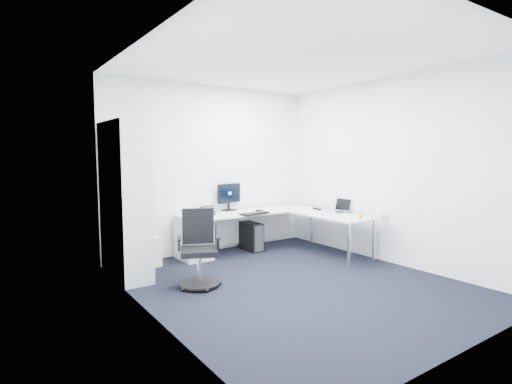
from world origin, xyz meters
TOP-DOWN VIEW (x-y plane):
  - ground at (0.00, 0.00)m, footprint 4.20×4.20m
  - ceiling at (0.00, 0.00)m, footprint 4.20×4.20m
  - wall_back at (0.00, 2.10)m, footprint 3.60×0.02m
  - wall_front at (0.00, -2.10)m, footprint 3.60×0.02m
  - wall_left at (-1.80, 0.00)m, footprint 0.02×4.20m
  - wall_right at (1.80, 0.00)m, footprint 0.02×4.20m
  - l_desk at (0.55, 1.40)m, footprint 2.24×1.25m
  - drawer_pedestal at (-0.50, 1.78)m, footprint 0.43×0.54m
  - bookshelf at (-1.62, 1.45)m, footprint 0.39×1.00m
  - task_chair at (-1.02, 0.56)m, footprint 0.69×0.69m
  - black_pc_tower at (0.54, 1.75)m, footprint 0.22×0.48m
  - beige_pc_tower at (-1.18, 1.86)m, footprint 0.24×0.46m
  - power_strip at (0.83, 2.11)m, footprint 0.32×0.11m
  - monitor at (0.28, 2.02)m, footprint 0.51×0.25m
  - black_keyboard at (0.40, 1.45)m, footprint 0.52×0.25m
  - mouse at (0.61, 1.61)m, footprint 0.07×0.11m
  - desk_phone at (-0.29, 1.78)m, footprint 0.26×0.26m
  - laptop at (1.56, 0.83)m, footprint 0.35×0.34m
  - white_keyboard at (1.23, 0.69)m, footprint 0.16×0.42m
  - headphones at (1.56, 1.26)m, footprint 0.13×0.19m
  - orange_fruit at (1.47, 0.23)m, footprint 0.07×0.07m
  - tissue_box at (1.55, -0.04)m, footprint 0.18×0.27m

SIDE VIEW (x-z plane):
  - ground at x=0.00m, z-range 0.00..0.00m
  - power_strip at x=0.83m, z-range 0.00..0.04m
  - beige_pc_tower at x=-1.18m, z-range 0.00..0.42m
  - black_pc_tower at x=0.54m, z-range 0.00..0.46m
  - l_desk at x=0.55m, z-range 0.00..0.65m
  - drawer_pedestal at x=-0.50m, z-range 0.00..0.67m
  - task_chair at x=-1.02m, z-range 0.00..0.93m
  - white_keyboard at x=1.23m, z-range 0.65..0.67m
  - black_keyboard at x=0.40m, z-range 0.65..0.68m
  - mouse at x=0.61m, z-range 0.65..0.69m
  - headphones at x=1.56m, z-range 0.65..0.70m
  - orange_fruit at x=1.47m, z-range 0.65..0.73m
  - tissue_box at x=1.55m, z-range 0.65..0.74m
  - desk_phone at x=-0.29m, z-range 0.65..0.81m
  - laptop at x=1.56m, z-range 0.65..0.89m
  - monitor at x=0.28m, z-range 0.65..1.12m
  - bookshelf at x=-1.62m, z-range 0.00..2.01m
  - wall_back at x=0.00m, z-range 0.00..2.70m
  - wall_front at x=0.00m, z-range 0.00..2.70m
  - wall_left at x=-1.80m, z-range 0.00..2.70m
  - wall_right at x=1.80m, z-range 0.00..2.70m
  - ceiling at x=0.00m, z-range 2.70..2.70m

